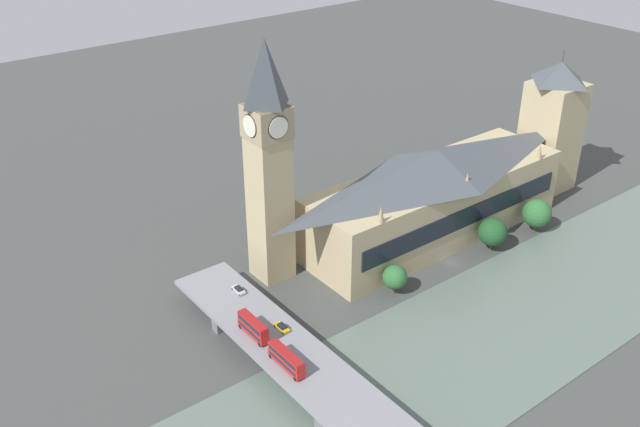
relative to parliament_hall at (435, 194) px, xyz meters
name	(u,v)px	position (x,y,z in m)	size (l,w,h in m)	color
ground_plane	(451,263)	(-16.33, 8.00, -14.74)	(600.00, 600.00, 0.00)	#424442
river_water	(532,309)	(-46.68, 8.00, -14.59)	(48.71, 360.00, 0.30)	slate
parliament_hall	(435,194)	(0.00, 0.00, 0.00)	(27.11, 91.91, 29.70)	tan
clock_tower	(268,159)	(12.42, 55.03, 23.13)	(11.32, 11.32, 71.59)	tan
victoria_tower	(552,126)	(0.05, -58.30, 8.92)	(16.69, 16.69, 51.32)	tan
road_bridge	(343,402)	(-46.68, 76.19, -9.51)	(129.41, 16.18, 6.50)	slate
double_decker_bus_lead	(253,327)	(-16.08, 79.97, -5.46)	(10.87, 2.48, 5.04)	red
double_decker_bus_mid	(286,359)	(-30.74, 80.25, -5.70)	(11.95, 2.51, 4.61)	red
car_northbound_lead	(239,290)	(2.39, 72.84, -7.53)	(4.71, 1.82, 1.46)	silver
car_southbound_lead	(282,327)	(-18.34, 72.89, -7.54)	(4.74, 1.90, 1.43)	gold
tree_embankment_near	(395,277)	(-17.42, 33.12, -9.15)	(7.15, 7.15, 9.17)	brown
tree_embankment_mid	(537,213)	(-19.71, -27.96, -7.82)	(9.50, 9.50, 11.67)	brown
tree_embankment_far	(492,232)	(-18.76, -7.08, -7.96)	(9.12, 9.12, 11.35)	brown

